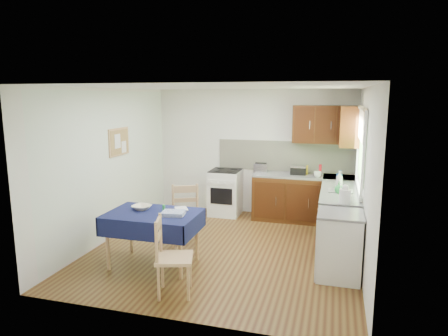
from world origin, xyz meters
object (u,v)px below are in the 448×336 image
(chair_far, at_px, (185,212))
(toaster, at_px, (261,168))
(dish_rack, at_px, (341,190))
(kettle, at_px, (345,195))
(dining_table, at_px, (153,220))
(sandwich_press, at_px, (299,170))
(chair_near, at_px, (170,254))

(chair_far, xyz_separation_m, toaster, (0.89, 1.79, 0.45))
(dish_rack, height_order, kettle, kettle)
(toaster, relative_size, dish_rack, 0.71)
(chair_far, relative_size, kettle, 3.87)
(dining_table, relative_size, sandwich_press, 4.38)
(dish_rack, relative_size, kettle, 1.39)
(dining_table, bearing_deg, chair_far, 94.89)
(toaster, bearing_deg, sandwich_press, 22.50)
(chair_far, relative_size, chair_near, 1.07)
(sandwich_press, relative_size, dish_rack, 0.78)
(dining_table, bearing_deg, kettle, 31.13)
(dining_table, height_order, kettle, kettle)
(sandwich_press, distance_m, kettle, 2.10)
(sandwich_press, bearing_deg, kettle, -53.36)
(dish_rack, distance_m, kettle, 0.70)
(toaster, distance_m, kettle, 2.43)
(dining_table, bearing_deg, sandwich_press, 71.70)
(kettle, bearing_deg, chair_near, -143.72)
(chair_far, relative_size, dish_rack, 2.79)
(toaster, xyz_separation_m, sandwich_press, (0.72, 0.05, -0.01))
(chair_far, relative_size, toaster, 3.92)
(dining_table, height_order, chair_far, chair_far)
(chair_far, bearing_deg, dish_rack, 169.49)
(chair_far, distance_m, chair_near, 1.62)
(sandwich_press, bearing_deg, dish_rack, -44.63)
(chair_far, xyz_separation_m, dish_rack, (2.37, 0.59, 0.37))
(chair_near, height_order, sandwich_press, sandwich_press)
(chair_near, bearing_deg, kettle, -70.61)
(chair_near, relative_size, kettle, 3.61)
(kettle, bearing_deg, toaster, 129.07)
(dining_table, xyz_separation_m, chair_far, (0.15, 0.84, -0.12))
(toaster, bearing_deg, kettle, -32.03)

